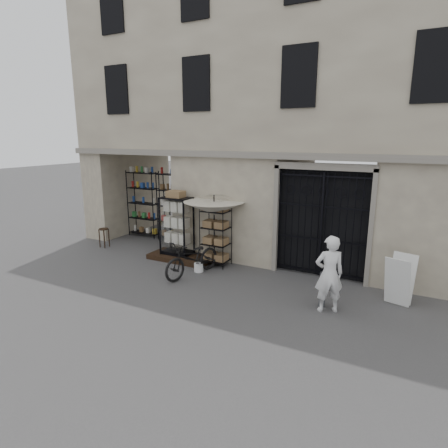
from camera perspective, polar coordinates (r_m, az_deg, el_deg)
The scene contains 15 objects.
ground at distance 9.39m, azimuth 0.34°, elevation -10.33°, with size 80.00×80.00×0.00m, color black.
main_building at distance 12.31m, azimuth 9.36°, elevation 16.56°, with size 14.00×4.00×9.00m, color #B3A98E.
shop_recess at distance 13.62m, azimuth -11.12°, elevation 3.48°, with size 3.00×1.70×3.00m, color black.
shop_shelving at distance 14.08m, azimuth -9.96°, elevation 2.81°, with size 2.70×0.50×2.50m, color black.
iron_gate at distance 10.41m, azimuth 14.84°, elevation 0.28°, with size 2.50×0.21×3.00m.
step_platform at distance 11.77m, azimuth -6.59°, elevation -5.07°, with size 2.00×0.90×0.15m, color black.
display_cabinet at distance 11.67m, azimuth -7.24°, elevation -0.74°, with size 1.00×0.76×1.94m.
wire_rack at distance 10.99m, azimuth -1.27°, elevation -2.05°, with size 0.89×0.75×1.75m.
market_umbrella at distance 10.86m, azimuth -1.53°, elevation 2.97°, with size 2.00×2.02×2.53m.
white_bucket at distance 10.71m, azimuth -3.87°, elevation -6.60°, with size 0.26×0.26×0.25m, color white.
bicycle at distance 10.47m, azimuth -4.73°, elevation -7.81°, with size 0.67×1.01×1.93m, color black.
wooden_stool at distance 13.57m, azimuth -17.79°, elevation -1.94°, with size 0.36×0.36×0.66m.
steel_bollard at distance 8.79m, azimuth 14.78°, elevation -9.63°, with size 0.15×0.15×0.81m, color slate.
shopkeeper at distance 8.77m, azimuth 15.37°, elevation -12.63°, with size 0.63×1.72×0.41m, color white.
easel_sign at distance 9.42m, azimuth 25.19°, elevation -7.73°, with size 0.67×0.73×1.13m.
Camera 1 is at (3.96, -7.64, 3.76)m, focal length 30.00 mm.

